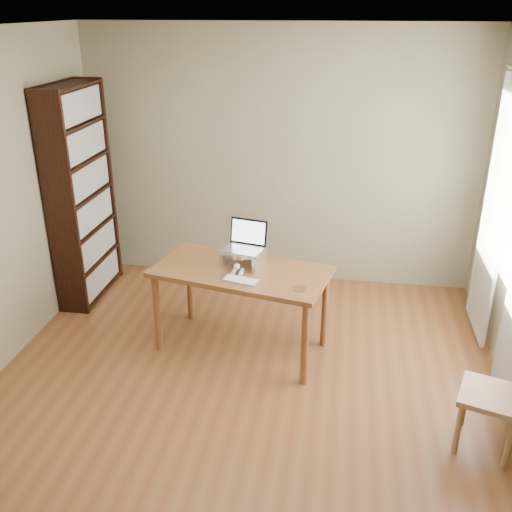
{
  "coord_description": "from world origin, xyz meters",
  "views": [
    {
      "loc": [
        0.67,
        -3.38,
        2.74
      ],
      "look_at": [
        0.01,
        0.75,
        0.89
      ],
      "focal_mm": 40.0,
      "sensor_mm": 36.0,
      "label": 1
    }
  ],
  "objects_px": {
    "laptop": "(244,242)",
    "keyboard": "(240,280)",
    "bookshelf": "(81,195)",
    "desk": "(241,280)",
    "cat": "(243,256)",
    "chair": "(503,390)"
  },
  "relations": [
    {
      "from": "desk",
      "to": "cat",
      "type": "distance_m",
      "value": 0.2
    },
    {
      "from": "desk",
      "to": "keyboard",
      "type": "xyz_separation_m",
      "value": [
        0.04,
        -0.22,
        0.11
      ]
    },
    {
      "from": "laptop",
      "to": "keyboard",
      "type": "bearing_deg",
      "value": -71.93
    },
    {
      "from": "bookshelf",
      "to": "keyboard",
      "type": "relative_size",
      "value": 6.92
    },
    {
      "from": "laptop",
      "to": "keyboard",
      "type": "distance_m",
      "value": 0.4
    },
    {
      "from": "cat",
      "to": "chair",
      "type": "bearing_deg",
      "value": -27.81
    },
    {
      "from": "chair",
      "to": "cat",
      "type": "bearing_deg",
      "value": 168.89
    },
    {
      "from": "laptop",
      "to": "cat",
      "type": "relative_size",
      "value": 0.73
    },
    {
      "from": "cat",
      "to": "bookshelf",
      "type": "bearing_deg",
      "value": 159.43
    },
    {
      "from": "bookshelf",
      "to": "chair",
      "type": "height_order",
      "value": "bookshelf"
    },
    {
      "from": "desk",
      "to": "cat",
      "type": "height_order",
      "value": "cat"
    },
    {
      "from": "keyboard",
      "to": "chair",
      "type": "bearing_deg",
      "value": -7.47
    },
    {
      "from": "laptop",
      "to": "desk",
      "type": "bearing_deg",
      "value": -77.58
    },
    {
      "from": "bookshelf",
      "to": "laptop",
      "type": "distance_m",
      "value": 1.83
    },
    {
      "from": "cat",
      "to": "chair",
      "type": "distance_m",
      "value": 2.19
    },
    {
      "from": "bookshelf",
      "to": "desk",
      "type": "height_order",
      "value": "bookshelf"
    },
    {
      "from": "laptop",
      "to": "chair",
      "type": "height_order",
      "value": "laptop"
    },
    {
      "from": "keyboard",
      "to": "cat",
      "type": "height_order",
      "value": "cat"
    },
    {
      "from": "keyboard",
      "to": "cat",
      "type": "distance_m",
      "value": 0.34
    },
    {
      "from": "keyboard",
      "to": "laptop",
      "type": "bearing_deg",
      "value": 109.14
    },
    {
      "from": "bookshelf",
      "to": "keyboard",
      "type": "height_order",
      "value": "bookshelf"
    },
    {
      "from": "bookshelf",
      "to": "laptop",
      "type": "bearing_deg",
      "value": -20.68
    }
  ]
}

